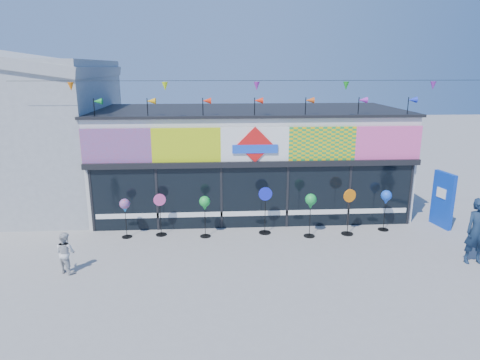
{
  "coord_description": "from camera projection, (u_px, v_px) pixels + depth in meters",
  "views": [
    {
      "loc": [
        -1.46,
        -11.35,
        5.74
      ],
      "look_at": [
        -0.62,
        2.0,
        2.19
      ],
      "focal_mm": 32.0,
      "sensor_mm": 36.0,
      "label": 1
    }
  ],
  "objects": [
    {
      "name": "ground",
      "position": [
        265.0,
        269.0,
        12.51
      ],
      "size": [
        80.0,
        80.0,
        0.0
      ],
      "primitive_type": "plane",
      "color": "gray",
      "rests_on": "ground"
    },
    {
      "name": "spinner_1",
      "position": [
        160.0,
        214.0,
        14.86
      ],
      "size": [
        0.41,
        0.38,
        1.51
      ],
      "color": "black",
      "rests_on": "ground"
    },
    {
      "name": "spinner_3",
      "position": [
        265.0,
        209.0,
        15.01
      ],
      "size": [
        0.48,
        0.43,
        1.69
      ],
      "color": "black",
      "rests_on": "ground"
    },
    {
      "name": "adult_man",
      "position": [
        477.0,
        231.0,
        12.69
      ],
      "size": [
        0.73,
        0.48,
        2.01
      ],
      "primitive_type": "imported",
      "rotation": [
        0.0,
        0.0,
        0.0
      ],
      "color": "#13243C",
      "rests_on": "ground"
    },
    {
      "name": "neighbour_building",
      "position": [
        8.0,
        130.0,
        17.82
      ],
      "size": [
        8.18,
        7.2,
        6.87
      ],
      "color": "#A4A7A9",
      "rests_on": "ground"
    },
    {
      "name": "child",
      "position": [
        66.0,
        253.0,
        12.19
      ],
      "size": [
        0.68,
        0.6,
        1.22
      ],
      "primitive_type": "imported",
      "rotation": [
        0.0,
        0.0,
        2.61
      ],
      "color": "silver",
      "rests_on": "ground"
    },
    {
      "name": "blue_sign",
      "position": [
        443.0,
        200.0,
        15.65
      ],
      "size": [
        0.35,
        1.03,
        2.05
      ],
      "rotation": [
        0.0,
        0.0,
        0.19
      ],
      "color": "#0B36AE",
      "rests_on": "ground"
    },
    {
      "name": "spinner_6",
      "position": [
        386.0,
        198.0,
        15.22
      ],
      "size": [
        0.38,
        0.38,
        1.5
      ],
      "color": "black",
      "rests_on": "ground"
    },
    {
      "name": "spinner_2",
      "position": [
        205.0,
        204.0,
        14.62
      ],
      "size": [
        0.37,
        0.37,
        1.47
      ],
      "color": "black",
      "rests_on": "ground"
    },
    {
      "name": "spinner_5",
      "position": [
        349.0,
        211.0,
        14.91
      ],
      "size": [
        0.46,
        0.42,
        1.66
      ],
      "color": "black",
      "rests_on": "ground"
    },
    {
      "name": "kite_shop",
      "position": [
        249.0,
        159.0,
        17.71
      ],
      "size": [
        16.0,
        5.7,
        5.31
      ],
      "color": "silver",
      "rests_on": "ground"
    },
    {
      "name": "spinner_4",
      "position": [
        311.0,
        203.0,
        14.62
      ],
      "size": [
        0.39,
        0.39,
        1.55
      ],
      "color": "black",
      "rests_on": "ground"
    },
    {
      "name": "spinner_0",
      "position": [
        125.0,
        207.0,
        14.58
      ],
      "size": [
        0.35,
        0.35,
        1.4
      ],
      "color": "black",
      "rests_on": "ground"
    }
  ]
}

